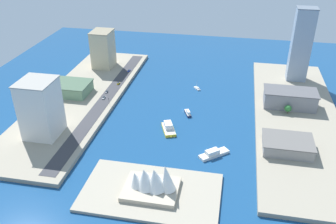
{
  "coord_description": "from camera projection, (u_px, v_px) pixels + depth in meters",
  "views": [
    {
      "loc": [
        -41.22,
        283.49,
        157.57
      ],
      "look_at": [
        11.61,
        13.67,
        3.62
      ],
      "focal_mm": 38.97,
      "sensor_mm": 36.0,
      "label": 1
    }
  ],
  "objects": [
    {
      "name": "ground_plane",
      "position": [
        184.0,
        109.0,
        326.63
      ],
      "size": [
        440.0,
        440.0,
        0.0
      ],
      "primitive_type": "plane",
      "color": "navy"
    },
    {
      "name": "quay_west",
      "position": [
        297.0,
        118.0,
        309.45
      ],
      "size": [
        70.0,
        240.0,
        3.33
      ],
      "primitive_type": "cube",
      "color": "#9E937F",
      "rests_on": "ground_plane"
    },
    {
      "name": "quay_east",
      "position": [
        81.0,
        98.0,
        342.19
      ],
      "size": [
        70.0,
        240.0,
        3.33
      ],
      "primitive_type": "cube",
      "color": "#9E937F",
      "rests_on": "ground_plane"
    },
    {
      "name": "peninsula_point",
      "position": [
        151.0,
        192.0,
        230.07
      ],
      "size": [
        87.01,
        50.56,
        2.0
      ],
      "primitive_type": "cube",
      "color": "#A89E89",
      "rests_on": "ground_plane"
    },
    {
      "name": "road_strip",
      "position": [
        105.0,
        99.0,
        337.27
      ],
      "size": [
        12.15,
        228.0,
        0.15
      ],
      "primitive_type": "cube",
      "color": "#38383D",
      "rests_on": "quay_east"
    },
    {
      "name": "ferry_white_commuter",
      "position": [
        214.0,
        153.0,
        264.93
      ],
      "size": [
        22.3,
        20.39,
        5.19
      ],
      "color": "silver",
      "rests_on": "ground_plane"
    },
    {
      "name": "ferry_yellow_fast",
      "position": [
        168.0,
        128.0,
        294.65
      ],
      "size": [
        15.36,
        22.39,
        6.43
      ],
      "color": "yellow",
      "rests_on": "ground_plane"
    },
    {
      "name": "patrol_launch_navy",
      "position": [
        188.0,
        113.0,
        318.18
      ],
      "size": [
        8.23,
        14.24,
        4.28
      ],
      "color": "#1E284C",
      "rests_on": "ground_plane"
    },
    {
      "name": "sailboat_small_white",
      "position": [
        197.0,
        88.0,
        363.02
      ],
      "size": [
        7.53,
        8.92,
        9.46
      ],
      "color": "white",
      "rests_on": "ground_plane"
    },
    {
      "name": "terminal_long_green",
      "position": [
        68.0,
        88.0,
        345.94
      ],
      "size": [
        42.04,
        29.09,
        10.56
      ],
      "color": "slate",
      "rests_on": "quay_east"
    },
    {
      "name": "carpark_squat_concrete",
      "position": [
        287.0,
        145.0,
        264.09
      ],
      "size": [
        36.12,
        26.43,
        8.9
      ],
      "color": "gray",
      "rests_on": "quay_west"
    },
    {
      "name": "warehouse_low_gray",
      "position": [
        290.0,
        98.0,
        322.19
      ],
      "size": [
        45.92,
        23.21,
        14.93
      ],
      "color": "gray",
      "rests_on": "quay_west"
    },
    {
      "name": "tower_tall_glass",
      "position": [
        301.0,
        45.0,
        359.08
      ],
      "size": [
        19.52,
        15.54,
        73.09
      ],
      "color": "#8C9EB2",
      "rests_on": "quay_west"
    },
    {
      "name": "office_block_beige",
      "position": [
        103.0,
        49.0,
        397.66
      ],
      "size": [
        21.28,
        26.18,
        40.13
      ],
      "color": "#C6B793",
      "rests_on": "quay_east"
    },
    {
      "name": "hotel_broad_white",
      "position": [
        41.0,
        108.0,
        274.43
      ],
      "size": [
        25.53,
        27.5,
        45.16
      ],
      "color": "silver",
      "rests_on": "quay_east"
    },
    {
      "name": "sedan_silver",
      "position": [
        107.0,
        92.0,
        348.65
      ],
      "size": [
        1.79,
        4.47,
        1.54
      ],
      "color": "black",
      "rests_on": "road_strip"
    },
    {
      "name": "taxi_yellow_cab",
      "position": [
        118.0,
        83.0,
        365.19
      ],
      "size": [
        2.12,
        4.78,
        1.69
      ],
      "color": "black",
      "rests_on": "road_strip"
    },
    {
      "name": "van_white",
      "position": [
        104.0,
        98.0,
        337.5
      ],
      "size": [
        1.93,
        5.06,
        1.58
      ],
      "color": "black",
      "rests_on": "road_strip"
    },
    {
      "name": "hatchback_blue",
      "position": [
        129.0,
        70.0,
        394.32
      ],
      "size": [
        2.04,
        5.0,
        1.56
      ],
      "color": "black",
      "rests_on": "road_strip"
    },
    {
      "name": "traffic_light_waterfront",
      "position": [
        109.0,
        100.0,
        325.2
      ],
      "size": [
        0.36,
        0.36,
        6.5
      ],
      "color": "black",
      "rests_on": "quay_east"
    },
    {
      "name": "opera_landmark",
      "position": [
        152.0,
        181.0,
        225.71
      ],
      "size": [
        34.31,
        27.2,
        21.65
      ],
      "color": "#BCAD93",
      "rests_on": "peninsula_point"
    },
    {
      "name": "park_tree_cluster",
      "position": [
        290.0,
        102.0,
        319.15
      ],
      "size": [
        10.27,
        25.53,
        10.22
      ],
      "color": "brown",
      "rests_on": "quay_west"
    }
  ]
}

